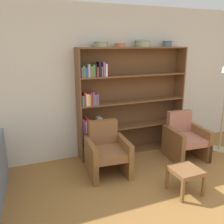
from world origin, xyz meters
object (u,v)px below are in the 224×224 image
bowl_copper (167,43)px  armchair_cushioned (185,138)px  bowl_cream (120,45)px  bowl_terracotta (101,44)px  armchair_leather (107,152)px  bowl_stoneware (143,43)px  bookshelf (124,103)px  footstool (186,173)px

bowl_copper → armchair_cushioned: bearing=-82.6°
bowl_copper → bowl_cream: bearing=180.0°
bowl_terracotta → armchair_leather: bowl_terracotta is taller
bowl_cream → bowl_stoneware: bearing=-0.0°
bowl_cream → armchair_leather: bearing=-129.0°
bowl_terracotta → armchair_leather: 1.82m
bookshelf → bowl_terracotta: bearing=-176.7°
bowl_terracotta → bowl_copper: size_ratio=1.31×
bookshelf → armchair_leather: bearing=-133.0°
bowl_terracotta → footstool: (0.68, -1.59, -1.76)m
bowl_copper → armchair_leather: 2.35m
bowl_copper → armchair_cushioned: size_ratio=0.22×
armchair_leather → bookshelf: bearing=-128.5°
bookshelf → bowl_stoneware: (0.35, -0.03, 1.09)m
bowl_terracotta → armchair_cushioned: (1.41, -0.62, -1.70)m
bowl_stoneware → footstool: (-0.14, -1.59, -1.78)m
footstool → bowl_cream: bearing=101.3°
bowl_cream → armchair_leather: (-0.50, -0.62, -1.69)m
bowl_terracotta → bowl_stoneware: 0.81m
bowl_stoneware → armchair_cushioned: bearing=-45.8°
bookshelf → footstool: 1.77m
bowl_cream → bookshelf: bearing=14.5°
bowl_copper → armchair_cushioned: 1.82m
bowl_copper → armchair_leather: size_ratio=0.22×
armchair_leather → armchair_cushioned: bearing=-175.4°
bowl_cream → armchair_cushioned: bowl_cream is taller
footstool → bowl_terracotta: bearing=113.0°
bowl_stoneware → footstool: bowl_stoneware is taller
bowl_copper → armchair_leather: (-1.48, -0.62, -1.71)m
bookshelf → armchair_leather: 1.09m
bowl_copper → armchair_cushioned: bowl_copper is taller
bowl_terracotta → bookshelf: bearing=3.3°
bowl_terracotta → armchair_leather: bearing=-103.4°
bowl_copper → footstool: 2.47m
bowl_terracotta → armchair_cushioned: bowl_terracotta is taller
bowl_terracotta → bowl_stoneware: bearing=0.0°
bookshelf → bowl_terracotta: 1.17m
bowl_terracotta → bowl_copper: bowl_copper is taller
bowl_cream → bowl_stoneware: bowl_stoneware is taller
armchair_leather → armchair_cushioned: 1.56m
footstool → armchair_leather: bearing=130.2°
bowl_copper → armchair_cushioned: (0.08, -0.62, -1.71)m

